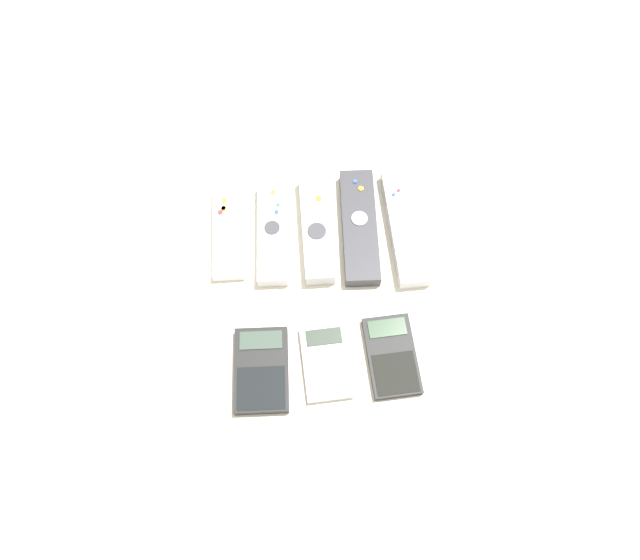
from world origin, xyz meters
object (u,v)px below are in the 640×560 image
at_px(calculator_2, 392,356).
at_px(remote_0, 229,233).
at_px(remote_2, 315,229).
at_px(remote_4, 405,227).
at_px(calculator_0, 261,370).
at_px(remote_1, 273,233).
at_px(calculator_1, 328,362).
at_px(remote_3, 359,227).

bearing_deg(calculator_2, remote_0, 133.39).
bearing_deg(remote_0, remote_2, -1.45).
xyz_separation_m(remote_0, calculator_2, (0.24, -0.22, -0.00)).
height_order(remote_2, remote_4, remote_2).
xyz_separation_m(remote_2, calculator_0, (-0.09, -0.23, -0.01)).
relative_size(remote_2, calculator_2, 1.47).
xyz_separation_m(remote_1, calculator_0, (-0.02, -0.22, -0.00)).
relative_size(calculator_0, calculator_1, 1.09).
relative_size(remote_4, calculator_1, 1.78).
relative_size(remote_0, calculator_0, 1.27).
xyz_separation_m(remote_2, remote_3, (0.07, -0.00, -0.00)).
bearing_deg(calculator_2, remote_4, 74.38).
xyz_separation_m(calculator_0, calculator_2, (0.19, 0.01, -0.00)).
height_order(calculator_0, calculator_2, calculator_0).
distance_m(remote_3, calculator_1, 0.23).
xyz_separation_m(remote_1, calculator_2, (0.17, -0.21, -0.00)).
xyz_separation_m(remote_3, calculator_0, (-0.16, -0.23, -0.00)).
distance_m(remote_0, calculator_0, 0.23).
height_order(remote_2, calculator_2, remote_2).
bearing_deg(remote_3, calculator_1, -104.93).
distance_m(calculator_0, calculator_2, 0.19).
distance_m(remote_4, calculator_0, 0.32).
bearing_deg(remote_2, remote_1, -178.39).
bearing_deg(remote_1, calculator_2, -50.23).
height_order(remote_0, calculator_0, remote_0).
height_order(remote_1, remote_3, remote_3).
xyz_separation_m(remote_4, calculator_2, (-0.04, -0.21, -0.01)).
bearing_deg(remote_3, remote_2, -178.60).
xyz_separation_m(remote_2, remote_4, (0.14, -0.00, -0.00)).
distance_m(remote_1, remote_3, 0.14).
bearing_deg(remote_4, calculator_1, -125.12).
bearing_deg(calculator_2, remote_3, 93.69).
relative_size(remote_2, calculator_0, 1.47).
bearing_deg(calculator_1, remote_3, 69.89).
relative_size(remote_1, remote_2, 0.95).
relative_size(remote_1, remote_4, 0.86).
bearing_deg(remote_4, remote_1, 176.90).
distance_m(remote_2, calculator_1, 0.22).
bearing_deg(calculator_2, remote_1, 124.30).
bearing_deg(remote_4, remote_3, 173.89).
relative_size(remote_3, calculator_0, 1.58).
distance_m(remote_0, calculator_1, 0.27).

